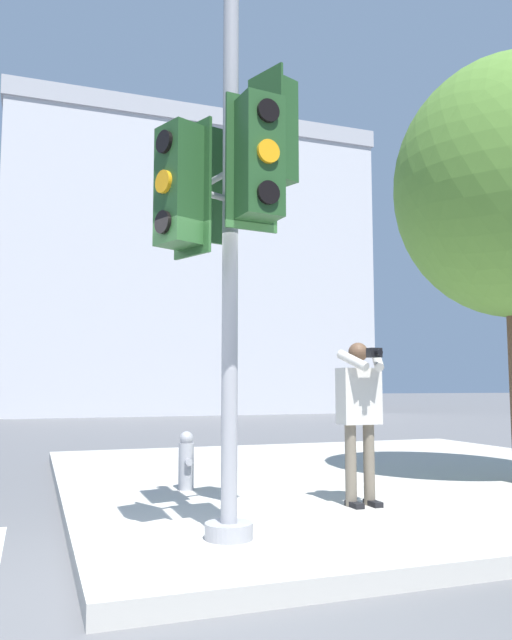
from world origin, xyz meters
name	(u,v)px	position (x,y,z in m)	size (l,w,h in m)	color
ground_plane	(162,594)	(0.00, 0.00, 0.00)	(160.00, 160.00, 0.00)	#5B5B5E
sidewalk_corner	(370,477)	(3.50, 3.50, 0.08)	(8.00, 8.00, 0.15)	#BCB7AD
traffic_signal_pole	(229,190)	(0.61, 0.58, 2.86)	(1.28, 1.33, 4.73)	#939399
person_photographer	(360,407)	(2.21, 1.41, 1.09)	(0.50, 0.53, 1.57)	black
fire_hydrant	(186,461)	(0.83, 2.86, 0.47)	(0.17, 0.23, 0.64)	#99999E
building_right	(176,278)	(6.04, 27.67, 6.87)	(16.95, 11.78, 13.71)	#BCBCC1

